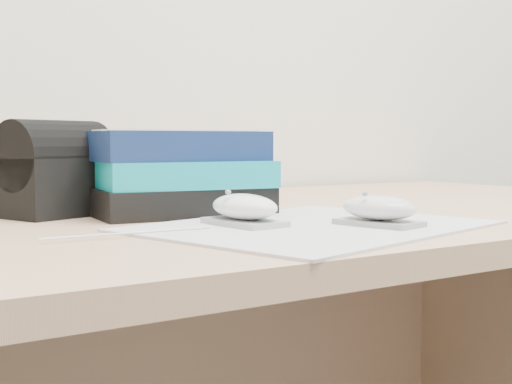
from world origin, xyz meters
TOP-DOWN VIEW (x-y plane):
  - desk at (0.00, 1.64)m, footprint 1.60×0.80m
  - mousepad at (-0.03, 1.37)m, footprint 0.46×0.39m
  - mouse_rear at (-0.10, 1.41)m, footprint 0.07×0.11m
  - mouse_front at (0.03, 1.32)m, footprint 0.07×0.11m
  - usb_cable at (-0.24, 1.41)m, footprint 0.19×0.01m
  - book_stack at (-0.09, 1.61)m, footprint 0.26×0.22m
  - pouch at (-0.24, 1.67)m, footprint 0.16×0.14m

SIDE VIEW (x-z plane):
  - desk at x=0.00m, z-range 0.13..0.86m
  - mousepad at x=-0.03m, z-range 0.73..0.73m
  - usb_cable at x=-0.24m, z-range 0.73..0.74m
  - mouse_front at x=0.03m, z-range 0.73..0.77m
  - mouse_rear at x=-0.10m, z-range 0.73..0.77m
  - book_stack at x=-0.09m, z-range 0.73..0.85m
  - pouch at x=-0.24m, z-range 0.73..0.86m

